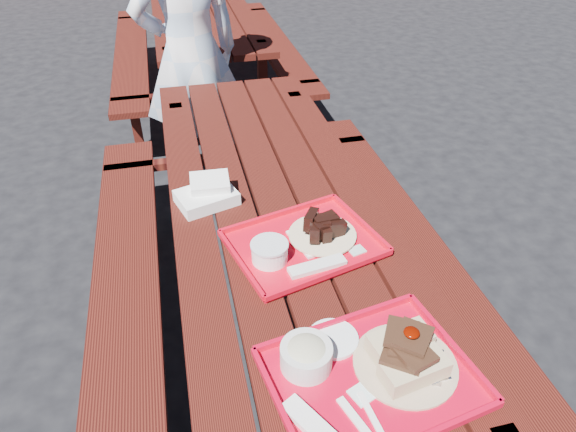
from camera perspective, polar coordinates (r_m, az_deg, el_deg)
The scene contains 7 objects.
ground at distance 2.33m, azimuth -0.89°, elevation -14.30°, with size 60.00×60.00×0.00m, color black.
picnic_table_near at distance 1.93m, azimuth -1.04°, elevation -3.66°, with size 1.41×2.40×0.75m.
picnic_table_far at distance 4.43m, azimuth -9.48°, elevation 19.65°, with size 1.41×2.40×0.75m.
near_tray at distance 1.29m, azimuth 8.77°, elevation -15.98°, with size 0.53×0.45×0.15m.
far_tray at distance 1.62m, azimuth 1.64°, elevation -3.00°, with size 0.52×0.45×0.08m.
white_cloth at distance 1.84m, azimuth -8.93°, elevation 2.50°, with size 0.23×0.20×0.08m.
person at distance 3.01m, azimuth -10.80°, elevation 17.16°, with size 0.61×0.40×1.68m, color #BEDCFB.
Camera 1 is at (-0.31, -1.44, 1.80)m, focal length 32.00 mm.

